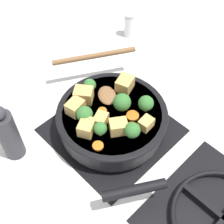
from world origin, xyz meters
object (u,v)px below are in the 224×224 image
object	(u,v)px
skillet_pan	(112,119)
pepper_mill	(8,134)
salt_shaker	(129,25)
wooden_spoon	(99,71)

from	to	relation	value
skillet_pan	pepper_mill	size ratio (longest dim) A/B	2.05
pepper_mill	salt_shaker	world-z (taller)	pepper_mill
pepper_mill	salt_shaker	size ratio (longest dim) A/B	2.14
skillet_pan	pepper_mill	distance (m)	0.27
wooden_spoon	pepper_mill	bearing A→B (deg)	-0.57
salt_shaker	wooden_spoon	bearing A→B (deg)	26.40
skillet_pan	pepper_mill	xyz separation A→B (m)	(0.23, -0.13, 0.03)
pepper_mill	salt_shaker	distance (m)	0.59
skillet_pan	wooden_spoon	bearing A→B (deg)	-120.28
skillet_pan	wooden_spoon	distance (m)	0.15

